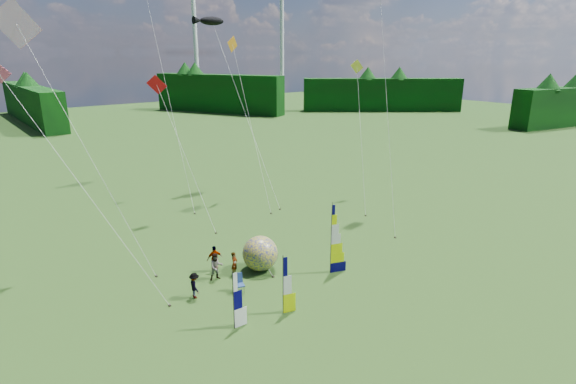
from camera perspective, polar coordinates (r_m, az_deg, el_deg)
ground at (r=27.23m, az=7.11°, el=-12.71°), size 220.00×220.00×0.00m
treeline_ring at (r=25.48m, az=7.44°, el=-4.89°), size 210.00×210.00×8.00m
turbine_left at (r=141.30m, az=-0.77°, el=17.87°), size 8.00×1.20×30.00m
turbine_right at (r=133.54m, az=-11.64°, el=17.57°), size 8.00×1.20×30.00m
feather_banner_main at (r=28.46m, az=5.50°, el=-6.06°), size 1.22×0.52×4.62m
side_banner_left at (r=24.42m, az=-0.63°, el=-11.85°), size 0.92×0.36×3.33m
side_banner_far at (r=23.42m, az=-6.93°, el=-13.64°), size 0.94×0.17×3.13m
bol_inflatable at (r=29.30m, az=-3.56°, el=-7.79°), size 2.39×2.39×2.30m
spectator_a at (r=28.96m, az=-6.81°, el=-9.02°), size 0.68×0.63×1.56m
spectator_b at (r=28.53m, az=-9.09°, el=-9.34°), size 0.92×0.61×1.75m
spectator_c at (r=26.83m, az=-11.77°, el=-11.56°), size 0.53×1.05×1.55m
spectator_d at (r=29.59m, az=-9.27°, el=-8.34°), size 1.08×0.63×1.74m
camp_chair at (r=27.07m, az=-6.26°, el=-11.50°), size 0.82×0.82×1.13m
kite_whale at (r=43.30m, az=-5.60°, el=11.23°), size 8.00×15.07×18.09m
kite_rainbow_delta at (r=29.53m, az=-24.18°, el=6.38°), size 11.19×12.59×17.46m
kite_parafoil at (r=36.70m, az=12.61°, el=11.22°), size 8.36×10.48×19.87m
small_kite_red at (r=36.46m, az=-12.90°, el=5.22°), size 6.33×9.83×12.41m
small_kite_orange at (r=40.90m, az=-4.70°, el=9.10°), size 7.23×10.63×15.54m
small_kite_yellow at (r=41.43m, az=9.30°, el=7.55°), size 9.28×10.13×13.41m
small_kite_pink at (r=26.32m, az=-24.34°, el=0.92°), size 9.23×10.35×13.66m
small_kite_green at (r=43.00m, az=-15.04°, el=12.56°), size 7.69×12.86×20.88m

